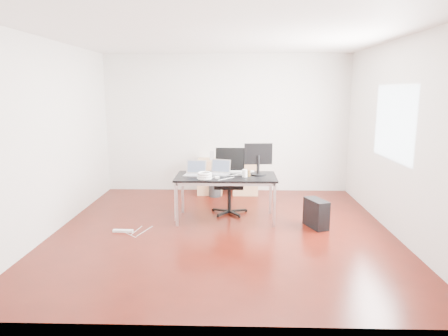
{
  "coord_description": "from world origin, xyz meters",
  "views": [
    {
      "loc": [
        0.18,
        -5.73,
        2.06
      ],
      "look_at": [
        0.0,
        0.55,
        0.85
      ],
      "focal_mm": 32.0,
      "sensor_mm": 36.0,
      "label": 1
    }
  ],
  "objects_px": {
    "filing_cabinet_left": "(210,176)",
    "pc_tower": "(316,213)",
    "desk": "(226,179)",
    "office_chair": "(230,178)",
    "filing_cabinet_right": "(245,177)"
  },
  "relations": [
    {
      "from": "desk",
      "to": "pc_tower",
      "type": "xyz_separation_m",
      "value": [
        1.39,
        -0.34,
        -0.46
      ]
    },
    {
      "from": "filing_cabinet_left",
      "to": "desk",
      "type": "bearing_deg",
      "value": -78.08
    },
    {
      "from": "desk",
      "to": "filing_cabinet_left",
      "type": "height_order",
      "value": "desk"
    },
    {
      "from": "filing_cabinet_left",
      "to": "filing_cabinet_right",
      "type": "xyz_separation_m",
      "value": [
        0.72,
        0.0,
        0.0
      ]
    },
    {
      "from": "filing_cabinet_left",
      "to": "filing_cabinet_right",
      "type": "distance_m",
      "value": 0.72
    },
    {
      "from": "filing_cabinet_right",
      "to": "pc_tower",
      "type": "xyz_separation_m",
      "value": [
        1.04,
        -2.05,
        -0.13
      ]
    },
    {
      "from": "office_chair",
      "to": "filing_cabinet_left",
      "type": "bearing_deg",
      "value": 109.41
    },
    {
      "from": "office_chair",
      "to": "filing_cabinet_left",
      "type": "relative_size",
      "value": 1.54
    },
    {
      "from": "filing_cabinet_left",
      "to": "pc_tower",
      "type": "distance_m",
      "value": 2.7
    },
    {
      "from": "desk",
      "to": "pc_tower",
      "type": "relative_size",
      "value": 3.56
    },
    {
      "from": "filing_cabinet_left",
      "to": "pc_tower",
      "type": "xyz_separation_m",
      "value": [
        1.75,
        -2.05,
        -0.13
      ]
    },
    {
      "from": "filing_cabinet_left",
      "to": "pc_tower",
      "type": "bearing_deg",
      "value": -49.47
    },
    {
      "from": "office_chair",
      "to": "filing_cabinet_right",
      "type": "height_order",
      "value": "office_chair"
    },
    {
      "from": "desk",
      "to": "filing_cabinet_left",
      "type": "xyz_separation_m",
      "value": [
        -0.36,
        1.71,
        -0.33
      ]
    },
    {
      "from": "desk",
      "to": "filing_cabinet_right",
      "type": "height_order",
      "value": "desk"
    }
  ]
}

